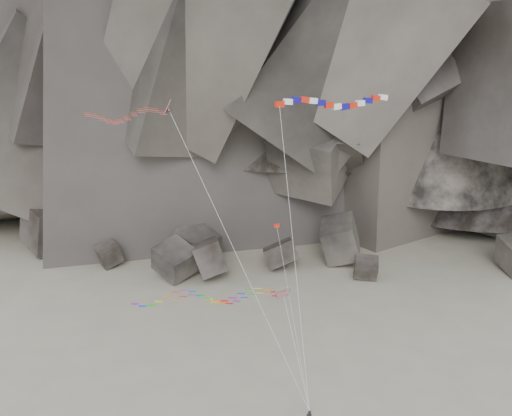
# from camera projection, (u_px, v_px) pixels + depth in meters

# --- Properties ---
(ground) EXTENTS (260.00, 260.00, 0.00)m
(ground) POSITION_uv_depth(u_px,v_px,m) (233.00, 400.00, 53.38)
(ground) COLOR #9F9780
(ground) RESTS_ON ground
(boulder_field) EXTENTS (83.32, 19.49, 8.92)m
(boulder_field) POSITION_uv_depth(u_px,v_px,m) (222.00, 248.00, 87.67)
(boulder_field) COLOR #47423F
(boulder_field) RESTS_ON ground
(delta_kite) EXTENTS (20.43, 6.04, 26.32)m
(delta_kite) POSITION_uv_depth(u_px,v_px,m) (122.00, 115.00, 48.99)
(delta_kite) COLOR red
(delta_kite) RESTS_ON ground
(banner_kite) EXTENTS (10.42, 12.27, 26.29)m
(banner_kite) POSITION_uv_depth(u_px,v_px,m) (332.00, 104.00, 51.63)
(banner_kite) COLOR red
(banner_kite) RESTS_ON ground
(parafoil_kite) EXTENTS (17.17, 5.64, 9.38)m
(parafoil_kite) POSITION_uv_depth(u_px,v_px,m) (202.00, 296.00, 52.58)
(parafoil_kite) COLOR gold
(parafoil_kite) RESTS_ON ground
(pennant_kite) EXTENTS (3.69, 7.25, 14.78)m
(pennant_kite) POSITION_uv_depth(u_px,v_px,m) (282.00, 255.00, 52.00)
(pennant_kite) COLOR red
(pennant_kite) RESTS_ON ground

